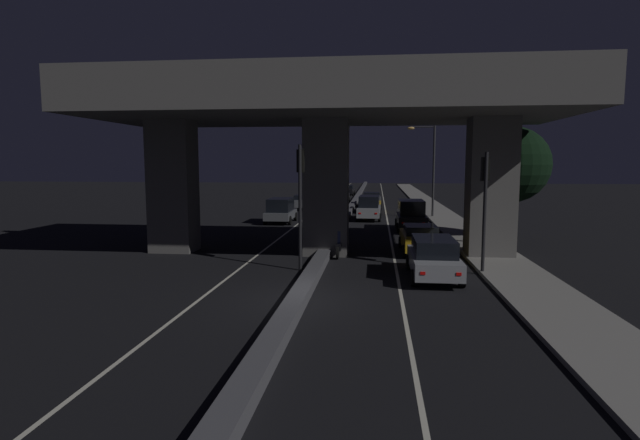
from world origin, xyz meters
TOP-DOWN VIEW (x-y plane):
  - ground_plane at (0.00, 0.00)m, footprint 200.00×200.00m
  - lane_line_left_inner at (-3.35, 35.00)m, footprint 0.12×126.00m
  - lane_line_right_inner at (3.35, 35.00)m, footprint 0.12×126.00m
  - median_divider at (0.00, 35.00)m, footprint 0.61×126.00m
  - sidewalk_right at (8.05, 28.00)m, footprint 2.72×126.00m
  - elevated_overpass at (0.00, 8.56)m, footprint 22.74×9.71m
  - traffic_light_left_of_median at (-0.71, 4.74)m, footprint 0.30×0.49m
  - traffic_light_right_of_median at (6.79, 4.74)m, footprint 0.30×0.49m
  - street_lamp at (6.79, 26.06)m, footprint 2.28×0.32m
  - car_silver_lead at (4.74, 3.85)m, footprint 1.94×4.53m
  - car_taxi_yellow_second at (4.68, 9.44)m, footprint 2.00×4.22m
  - car_black_third at (4.81, 18.14)m, footprint 2.04×4.10m
  - car_silver_fourth at (1.89, 24.16)m, footprint 2.00×4.49m
  - car_taxi_yellow_fifth at (1.94, 30.53)m, footprint 2.05×4.31m
  - car_grey_sixth at (1.92, 36.24)m, footprint 2.14×4.63m
  - car_grey_lead_oncoming at (-4.78, 21.30)m, footprint 2.05×4.22m
  - car_grey_second_oncoming at (-4.68, 32.44)m, footprint 2.08×4.29m
  - car_black_third_oncoming at (-1.67, 41.40)m, footprint 2.09×4.01m
  - car_black_fourth_oncoming at (-1.66, 55.33)m, footprint 2.00×4.79m
  - motorcycle_black_filtering_near at (0.70, 7.82)m, footprint 0.33×1.83m
  - pedestrian_on_sidewalk at (8.43, 12.04)m, footprint 0.32×0.32m
  - roadside_tree_kerbside_near at (10.32, 14.61)m, footprint 4.45×4.45m

SIDE VIEW (x-z plane):
  - ground_plane at x=0.00m, z-range 0.00..0.00m
  - lane_line_left_inner at x=-3.35m, z-range 0.00..0.00m
  - lane_line_right_inner at x=3.35m, z-range 0.00..0.00m
  - sidewalk_right at x=8.05m, z-range 0.00..0.15m
  - median_divider at x=0.00m, z-range 0.00..0.39m
  - motorcycle_black_filtering_near at x=0.70m, z-range -0.12..1.40m
  - car_taxi_yellow_fifth at x=1.94m, z-range 0.02..1.42m
  - car_black_fourth_oncoming at x=-1.66m, z-range 0.02..1.43m
  - car_grey_second_oncoming at x=-4.68m, z-range 0.03..1.45m
  - car_taxi_yellow_second at x=4.68m, z-range 0.03..1.46m
  - car_grey_sixth at x=1.92m, z-range 0.03..1.56m
  - car_silver_lead at x=4.74m, z-range 0.04..1.63m
  - car_black_third_oncoming at x=-1.67m, z-range 0.03..1.72m
  - car_grey_lead_oncoming at x=-4.78m, z-range 0.06..1.93m
  - pedestrian_on_sidewalk at x=8.43m, z-range 0.16..1.87m
  - car_silver_fourth at x=1.89m, z-range 0.06..1.98m
  - car_black_third at x=4.81m, z-range 0.04..2.08m
  - traffic_light_right_of_median at x=6.79m, z-range 0.90..5.86m
  - traffic_light_left_of_median at x=-0.71m, z-range 0.95..6.24m
  - roadside_tree_kerbside_near at x=10.32m, z-range 1.08..7.74m
  - street_lamp at x=6.79m, z-range 0.72..8.34m
  - elevated_overpass at x=0.00m, z-range 2.28..11.77m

